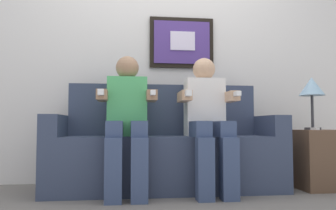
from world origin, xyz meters
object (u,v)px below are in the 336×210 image
Objects in this scene: couch at (166,152)px; person_on_right at (208,117)px; side_table_right at (319,159)px; table_lamp at (312,89)px; spare_remote_on_table at (313,129)px; person_on_left at (127,117)px.

couch is 0.47m from person_on_right.
couch is 3.85× the size of side_table_right.
table_lamp is at bearing 6.26° from person_on_right.
spare_remote_on_table is at bearing -116.47° from table_lamp.
person_on_right reaches higher than spare_remote_on_table.
couch is at bearing 177.24° from table_lamp.
person_on_left reaches higher than table_lamp.
couch is 14.81× the size of spare_remote_on_table.
person_on_left is at bearing -177.85° from side_table_right.
couch is 1.32m from side_table_right.
person_on_right is (0.65, 0.00, 0.00)m from person_on_left.
couch is 1.40m from table_lamp.
person_on_left is 2.22× the size of side_table_right.
person_on_left is at bearing -178.52° from spare_remote_on_table.
side_table_right is at bearing -4.62° from couch.
person_on_right is at bearing -177.49° from spare_remote_on_table.
table_lamp reaches higher than spare_remote_on_table.
couch is 1.73× the size of person_on_right.
person_on_left is 1.63m from table_lamp.
table_lamp reaches higher than couch.
couch is 0.47m from person_on_left.
table_lamp is 3.54× the size of spare_remote_on_table.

